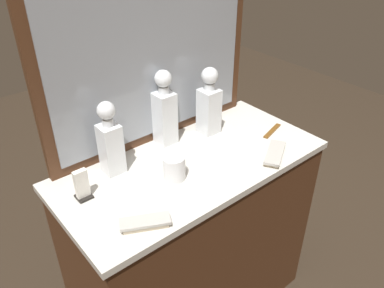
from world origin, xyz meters
TOP-DOWN VIEW (x-y plane):
  - dresser at (0.00, 0.00)m, footprint 1.04×0.50m
  - dresser_mirror at (0.00, 0.23)m, footprint 0.92×0.03m
  - crystal_decanter_center at (0.01, 0.18)m, footprint 0.07×0.07m
  - crystal_decanter_far_right at (0.20, 0.13)m, footprint 0.08×0.08m
  - crystal_decanter_far_left at (-0.26, 0.14)m, footprint 0.07×0.07m
  - crystal_tumbler_rear at (-0.11, -0.04)m, footprint 0.08×0.08m
  - silver_brush_rear at (0.27, -0.18)m, footprint 0.18×0.14m
  - silver_brush_far_right at (-0.33, -0.17)m, footprint 0.16×0.12m
  - tortoiseshell_comb at (0.41, -0.05)m, footprint 0.14×0.06m
  - napkin_holder at (-0.41, 0.07)m, footprint 0.05×0.05m

SIDE VIEW (x-z plane):
  - dresser at x=0.00m, z-range 0.00..0.85m
  - tortoiseshell_comb at x=0.41m, z-range 0.85..0.86m
  - silver_brush_rear at x=0.27m, z-range 0.85..0.87m
  - silver_brush_far_right at x=-0.33m, z-range 0.85..0.87m
  - crystal_tumbler_rear at x=-0.11m, z-range 0.85..0.94m
  - napkin_holder at x=-0.41m, z-range 0.84..0.95m
  - crystal_decanter_far_left at x=-0.26m, z-range 0.82..1.10m
  - crystal_decanter_far_right at x=0.20m, z-range 0.82..1.11m
  - crystal_decanter_center at x=0.01m, z-range 0.82..1.13m
  - dresser_mirror at x=0.00m, z-range 0.85..1.57m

